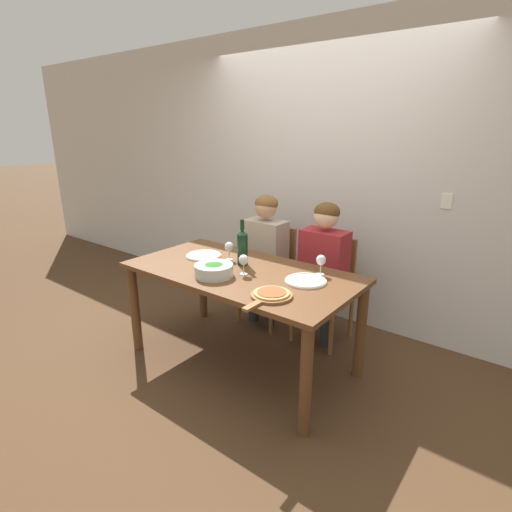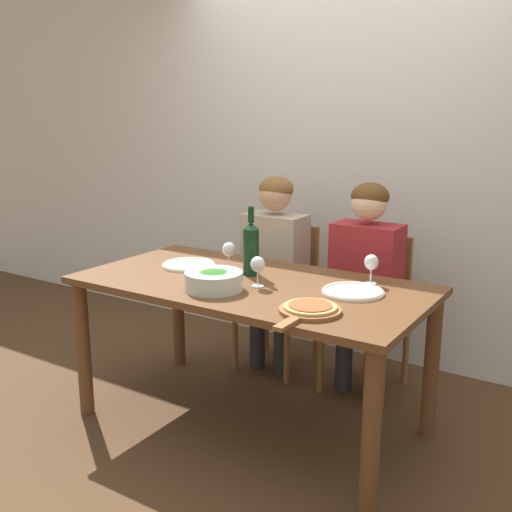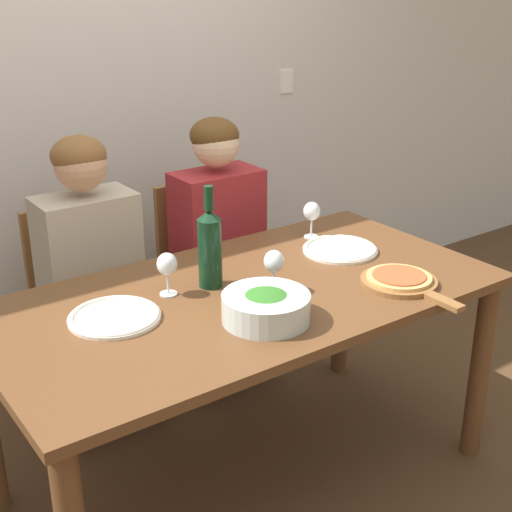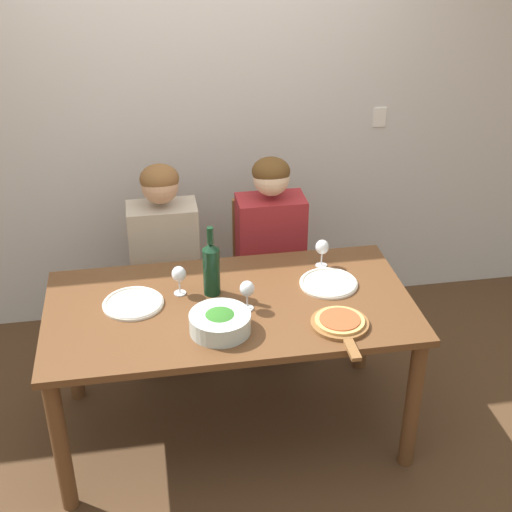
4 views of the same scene
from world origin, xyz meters
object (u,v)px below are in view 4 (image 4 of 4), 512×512
Objects in this scene: wine_bottle at (211,267)px; wine_glass_left at (179,275)px; person_man at (271,240)px; dinner_plate_left at (133,303)px; broccoli_bowl at (220,322)px; pizza_on_board at (340,323)px; chair_left at (166,277)px; wine_glass_centre at (247,290)px; dinner_plate_right at (329,283)px; wine_glass_right at (322,248)px; chair_right at (267,268)px; person_woman at (164,249)px.

wine_bottle is 2.38× the size of wine_glass_left.
person_man reaches higher than dinner_plate_left.
pizza_on_board is at bearing -6.02° from broccoli_bowl.
wine_bottle reaches higher than wine_glass_left.
chair_left is 0.99m from wine_glass_centre.
dinner_plate_right is at bearing -41.40° from chair_left.
person_man is 8.12× the size of wine_glass_right.
wine_glass_right is (0.59, 0.17, -0.04)m from wine_bottle.
chair_left is 1.02m from wine_glass_right.
broccoli_bowl is at bearing -152.54° from dinner_plate_right.
dinner_plate_left is 0.25m from wine_glass_left.
chair_left is 0.79m from dinner_plate_left.
broccoli_bowl is at bearing -133.56° from wine_glass_centre.
person_man is at bearing -90.00° from chair_right.
pizza_on_board is at bearing -96.49° from dinner_plate_right.
dinner_plate_left is at bearing -106.60° from person_woman.
person_man reaches higher than chair_right.
wine_glass_left and wine_glass_right have the same top height.
person_woman reaches higher than chair_left.
chair_left is 5.98× the size of wine_glass_right.
chair_left is 2.22× the size of pizza_on_board.
chair_right is at bearing 0.00° from chair_left.
person_woman reaches higher than broccoli_bowl.
wine_glass_centre is (-0.25, -0.84, 0.39)m from chair_right.
pizza_on_board is (0.74, -0.94, 0.05)m from person_woman.
wine_glass_centre is at bearing -143.02° from wine_glass_right.
person_woman is 3.01× the size of pizza_on_board.
wine_glass_centre is at bearing -109.18° from person_man.
person_man is 4.41× the size of broccoli_bowl.
wine_glass_left is (-0.70, 0.40, 0.09)m from pizza_on_board.
person_man is 0.46m from wine_glass_right.
dinner_plate_left is (-0.38, -0.04, -0.14)m from wine_bottle.
pizza_on_board is (0.14, -1.05, 0.30)m from chair_right.
pizza_on_board reaches higher than dinner_plate_left.
wine_glass_right is 1.00× the size of wine_glass_centre.
person_man is at bearing 115.77° from wine_glass_right.
chair_left is 1.32m from pizza_on_board.
dinner_plate_right is (0.18, -0.58, 0.05)m from person_man.
dinner_plate_left is at bearing -142.39° from person_man.
dinner_plate_right is at bearing -3.15° from wine_glass_left.
dinner_plate_right is at bearing 83.51° from pizza_on_board.
chair_right reaches higher than dinner_plate_left.
broccoli_bowl is 0.22m from wine_glass_centre.
wine_glass_right reaches higher than dinner_plate_left.
pizza_on_board is at bearing -35.07° from wine_bottle.
broccoli_bowl is (-0.40, -0.99, 0.33)m from chair_right.
broccoli_bowl is 0.68× the size of pizza_on_board.
wine_glass_centre is (-0.43, -0.15, 0.10)m from dinner_plate_right.
pizza_on_board is 0.46m from wine_glass_centre.
broccoli_bowl is 1.84× the size of wine_glass_right.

